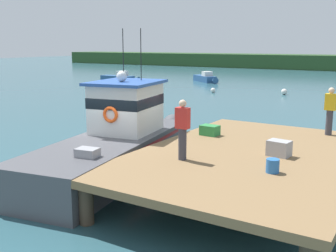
# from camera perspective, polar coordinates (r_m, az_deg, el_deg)

# --- Properties ---
(ground_plane) EXTENTS (200.00, 200.00, 0.00)m
(ground_plane) POSITION_cam_1_polar(r_m,az_deg,el_deg) (14.68, -6.53, -5.67)
(ground_plane) COLOR #2D5660
(dock) EXTENTS (6.00, 9.00, 1.20)m
(dock) POSITION_cam_1_polar(r_m,az_deg,el_deg) (12.09, 11.54, -4.26)
(dock) COLOR #4C3D2D
(dock) RESTS_ON ground
(main_fishing_boat) EXTENTS (3.90, 9.97, 4.80)m
(main_fishing_boat) POSITION_cam_1_polar(r_m,az_deg,el_deg) (14.18, -6.87, -2.07)
(main_fishing_boat) COLOR #4C4C51
(main_fishing_boat) RESTS_ON ground
(crate_stack_near_edge) EXTENTS (0.65, 0.52, 0.44)m
(crate_stack_near_edge) POSITION_cam_1_polar(r_m,az_deg,el_deg) (11.86, 15.12, -2.99)
(crate_stack_near_edge) COLOR #9E9EA3
(crate_stack_near_edge) RESTS_ON dock
(crate_single_far) EXTENTS (0.63, 0.48, 0.34)m
(crate_single_far) POSITION_cam_1_polar(r_m,az_deg,el_deg) (14.12, 5.80, -0.58)
(crate_single_far) COLOR #2D8442
(crate_single_far) RESTS_ON dock
(bait_bucket) EXTENTS (0.32, 0.32, 0.34)m
(bait_bucket) POSITION_cam_1_polar(r_m,az_deg,el_deg) (10.33, 14.28, -5.36)
(bait_bucket) COLOR #2866B2
(bait_bucket) RESTS_ON dock
(deckhand_by_the_boat) EXTENTS (0.36, 0.22, 1.63)m
(deckhand_by_the_boat) POSITION_cam_1_polar(r_m,az_deg,el_deg) (10.96, 2.02, -0.34)
(deckhand_by_the_boat) COLOR #383842
(deckhand_by_the_boat) RESTS_ON dock
(deckhand_further_back) EXTENTS (0.36, 0.22, 1.63)m
(deckhand_further_back) POSITION_cam_1_polar(r_m,az_deg,el_deg) (15.01, 21.52, 2.05)
(deckhand_further_back) COLOR #383842
(deckhand_further_back) RESTS_ON dock
(moored_boat_off_the_point) EXTENTS (4.29, 3.64, 1.20)m
(moored_boat_off_the_point) POSITION_cam_1_polar(r_m,az_deg,el_deg) (47.23, 5.26, 6.60)
(moored_boat_off_the_point) COLOR #285184
(moored_boat_off_the_point) RESTS_ON ground
(moored_boat_near_channel) EXTENTS (4.96, 1.27, 1.26)m
(moored_boat_near_channel) POSITION_cam_1_polar(r_m,az_deg,el_deg) (47.06, -6.68, 6.58)
(moored_boat_near_channel) COLOR #285184
(moored_boat_near_channel) RESTS_ON ground
(mooring_buoy_inshore) EXTENTS (0.50, 0.50, 0.50)m
(mooring_buoy_inshore) POSITION_cam_1_polar(r_m,az_deg,el_deg) (36.52, 15.79, 4.58)
(mooring_buoy_inshore) COLOR silver
(mooring_buoy_inshore) RESTS_ON ground
(mooring_buoy_spare_mooring) EXTENTS (0.42, 0.42, 0.42)m
(mooring_buoy_spare_mooring) POSITION_cam_1_polar(r_m,az_deg,el_deg) (36.91, 6.26, 4.94)
(mooring_buoy_spare_mooring) COLOR silver
(mooring_buoy_spare_mooring) RESTS_ON ground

